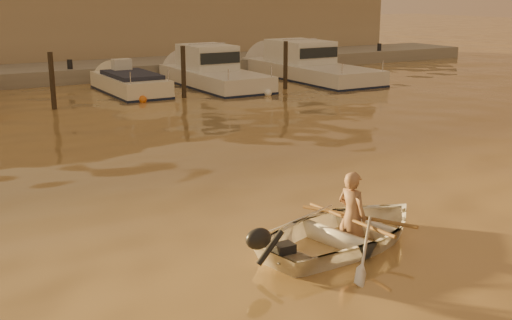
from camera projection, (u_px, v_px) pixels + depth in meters
ground_plane at (254, 230)px, 11.24m from camera, size 160.00×160.00×0.00m
dinghy at (347, 231)px, 10.55m from camera, size 3.82×3.08×0.70m
person at (352, 216)px, 10.56m from camera, size 0.47×0.62×1.52m
outboard_motor at (283, 252)px, 9.56m from camera, size 0.96×0.58×0.70m
oar_port at (358, 216)px, 10.66m from camera, size 0.92×1.94×0.13m
oar_starboard at (350, 219)px, 10.53m from camera, size 0.14×2.10×0.13m
moored_boat_3 at (130, 87)px, 26.19m from camera, size 1.90×5.54×0.95m
moored_boat_4 at (214, 72)px, 27.95m from camera, size 2.44×7.46×1.75m
moored_boat_5 at (309, 65)px, 30.40m from camera, size 2.75×9.05×1.75m
piling_2 at (52, 84)px, 22.44m from camera, size 0.18×0.18×2.20m
piling_3 at (184, 75)px, 24.87m from camera, size 0.18×0.18×2.20m
piling_4 at (285, 68)px, 27.15m from camera, size 0.18×0.18×2.20m
fender_d at (143, 100)px, 24.05m from camera, size 0.30×0.30×0.30m
fender_e at (268, 93)px, 25.60m from camera, size 0.30×0.30×0.30m
quay at (18, 79)px, 29.17m from camera, size 52.00×4.00×1.00m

